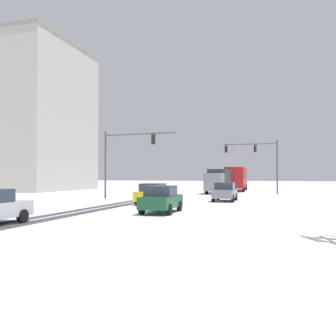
{
  "coord_description": "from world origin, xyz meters",
  "views": [
    {
      "loc": [
        8.12,
        -5.19,
        2.22
      ],
      "look_at": [
        0.0,
        22.08,
        2.8
      ],
      "focal_mm": 39.85,
      "sensor_mm": 36.0,
      "label": 1
    }
  ],
  "objects_px": {
    "car_yellow_cab_second": "(153,194)",
    "car_dark_green_third": "(161,199)",
    "traffic_signal_far_right": "(258,156)",
    "car_grey_lead": "(225,192)",
    "bus_oncoming": "(237,177)",
    "box_truck_delivery": "(219,180)",
    "traffic_signal_near_left": "(125,152)"
  },
  "relations": [
    {
      "from": "traffic_signal_far_right",
      "to": "bus_oncoming",
      "type": "relative_size",
      "value": 0.59
    },
    {
      "from": "car_grey_lead",
      "to": "car_yellow_cab_second",
      "type": "height_order",
      "value": "same"
    },
    {
      "from": "car_yellow_cab_second",
      "to": "bus_oncoming",
      "type": "xyz_separation_m",
      "value": [
        3.3,
        28.05,
        1.18
      ]
    },
    {
      "from": "car_yellow_cab_second",
      "to": "box_truck_delivery",
      "type": "height_order",
      "value": "box_truck_delivery"
    },
    {
      "from": "traffic_signal_far_right",
      "to": "car_dark_green_third",
      "type": "relative_size",
      "value": 1.57
    },
    {
      "from": "traffic_signal_near_left",
      "to": "bus_oncoming",
      "type": "xyz_separation_m",
      "value": [
        8.08,
        22.55,
        -2.51
      ]
    },
    {
      "from": "car_grey_lead",
      "to": "bus_oncoming",
      "type": "xyz_separation_m",
      "value": [
        -1.45,
        22.79,
        1.18
      ]
    },
    {
      "from": "traffic_signal_near_left",
      "to": "car_yellow_cab_second",
      "type": "bearing_deg",
      "value": -49.08
    },
    {
      "from": "car_yellow_cab_second",
      "to": "car_dark_green_third",
      "type": "xyz_separation_m",
      "value": [
        2.51,
        -5.92,
        0.0
      ]
    },
    {
      "from": "bus_oncoming",
      "to": "traffic_signal_near_left",
      "type": "bearing_deg",
      "value": -109.71
    },
    {
      "from": "traffic_signal_far_right",
      "to": "car_yellow_cab_second",
      "type": "relative_size",
      "value": 1.57
    },
    {
      "from": "traffic_signal_far_right",
      "to": "car_grey_lead",
      "type": "relative_size",
      "value": 1.59
    },
    {
      "from": "car_dark_green_third",
      "to": "car_yellow_cab_second",
      "type": "bearing_deg",
      "value": 112.98
    },
    {
      "from": "car_yellow_cab_second",
      "to": "car_dark_green_third",
      "type": "relative_size",
      "value": 1.0
    },
    {
      "from": "traffic_signal_far_right",
      "to": "box_truck_delivery",
      "type": "height_order",
      "value": "traffic_signal_far_right"
    },
    {
      "from": "traffic_signal_far_right",
      "to": "car_dark_green_third",
      "type": "distance_m",
      "value": 26.16
    },
    {
      "from": "traffic_signal_far_right",
      "to": "traffic_signal_near_left",
      "type": "xyz_separation_m",
      "value": [
        -11.56,
        -14.1,
        -0.16
      ]
    },
    {
      "from": "car_yellow_cab_second",
      "to": "car_grey_lead",
      "type": "bearing_deg",
      "value": 47.93
    },
    {
      "from": "car_dark_green_third",
      "to": "bus_oncoming",
      "type": "bearing_deg",
      "value": 88.66
    },
    {
      "from": "bus_oncoming",
      "to": "box_truck_delivery",
      "type": "bearing_deg",
      "value": -98.13
    },
    {
      "from": "traffic_signal_near_left",
      "to": "box_truck_delivery",
      "type": "relative_size",
      "value": 0.97
    },
    {
      "from": "car_grey_lead",
      "to": "car_dark_green_third",
      "type": "distance_m",
      "value": 11.4
    },
    {
      "from": "traffic_signal_far_right",
      "to": "car_yellow_cab_second",
      "type": "xyz_separation_m",
      "value": [
        -6.79,
        -19.6,
        -3.85
      ]
    },
    {
      "from": "bus_oncoming",
      "to": "box_truck_delivery",
      "type": "relative_size",
      "value": 1.49
    },
    {
      "from": "car_dark_green_third",
      "to": "traffic_signal_near_left",
      "type": "bearing_deg",
      "value": 122.51
    },
    {
      "from": "car_yellow_cab_second",
      "to": "bus_oncoming",
      "type": "relative_size",
      "value": 0.37
    },
    {
      "from": "car_dark_green_third",
      "to": "box_truck_delivery",
      "type": "distance_m",
      "value": 25.11
    },
    {
      "from": "car_grey_lead",
      "to": "car_yellow_cab_second",
      "type": "bearing_deg",
      "value": -132.07
    },
    {
      "from": "car_yellow_cab_second",
      "to": "bus_oncoming",
      "type": "distance_m",
      "value": 28.27
    },
    {
      "from": "traffic_signal_far_right",
      "to": "bus_oncoming",
      "type": "xyz_separation_m",
      "value": [
        -3.48,
        8.45,
        -2.67
      ]
    },
    {
      "from": "traffic_signal_near_left",
      "to": "bus_oncoming",
      "type": "bearing_deg",
      "value": 70.29
    },
    {
      "from": "bus_oncoming",
      "to": "box_truck_delivery",
      "type": "distance_m",
      "value": 8.97
    }
  ]
}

